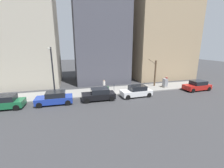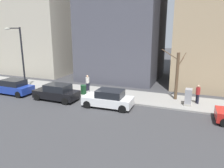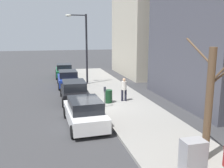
{
  "view_description": "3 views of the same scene",
  "coord_description": "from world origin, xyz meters",
  "px_view_note": "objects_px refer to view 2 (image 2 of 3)",
  "views": [
    {
      "loc": [
        -19.36,
        5.39,
        6.78
      ],
      "look_at": [
        1.96,
        -0.45,
        1.14
      ],
      "focal_mm": 24.0,
      "sensor_mm": 36.0,
      "label": 1
    },
    {
      "loc": [
        -17.52,
        -9.81,
        6.5
      ],
      "look_at": [
        0.09,
        -2.8,
        1.68
      ],
      "focal_mm": 35.0,
      "sensor_mm": 36.0,
      "label": 2
    },
    {
      "loc": [
        -3.12,
        -15.83,
        4.93
      ],
      "look_at": [
        1.68,
        2.54,
        1.06
      ],
      "focal_mm": 40.0,
      "sensor_mm": 36.0,
      "label": 3
    }
  ],
  "objects_px": {
    "parked_car_white": "(108,99)",
    "parked_car_blue": "(13,87)",
    "bare_tree": "(177,75)",
    "pedestrian_near_meter": "(198,93)",
    "utility_box": "(188,97)",
    "trash_bin": "(84,90)",
    "parked_car_black": "(57,92)",
    "streetlamp": "(20,53)",
    "pedestrian_midblock": "(88,82)",
    "parking_meter": "(90,88)",
    "office_block_center": "(123,9)"
  },
  "relations": [
    {
      "from": "bare_tree",
      "to": "pedestrian_near_meter",
      "type": "bearing_deg",
      "value": -106.35
    },
    {
      "from": "parking_meter",
      "to": "trash_bin",
      "type": "distance_m",
      "value": 1.09
    },
    {
      "from": "bare_tree",
      "to": "pedestrian_midblock",
      "type": "relative_size",
      "value": 2.77
    },
    {
      "from": "parked_car_black",
      "to": "streetlamp",
      "type": "relative_size",
      "value": 0.65
    },
    {
      "from": "bare_tree",
      "to": "pedestrian_midblock",
      "type": "height_order",
      "value": "bare_tree"
    },
    {
      "from": "parked_car_white",
      "to": "streetlamp",
      "type": "xyz_separation_m",
      "value": [
        1.58,
        10.69,
        3.28
      ]
    },
    {
      "from": "pedestrian_midblock",
      "to": "trash_bin",
      "type": "bearing_deg",
      "value": -161.32
    },
    {
      "from": "parked_car_black",
      "to": "pedestrian_near_meter",
      "type": "height_order",
      "value": "pedestrian_near_meter"
    },
    {
      "from": "parked_car_black",
      "to": "office_block_center",
      "type": "bearing_deg",
      "value": -11.13
    },
    {
      "from": "parked_car_blue",
      "to": "pedestrian_near_meter",
      "type": "distance_m",
      "value": 17.88
    },
    {
      "from": "parked_car_blue",
      "to": "pedestrian_near_meter",
      "type": "height_order",
      "value": "pedestrian_near_meter"
    },
    {
      "from": "parked_car_white",
      "to": "trash_bin",
      "type": "distance_m",
      "value": 4.23
    },
    {
      "from": "bare_tree",
      "to": "office_block_center",
      "type": "distance_m",
      "value": 12.81
    },
    {
      "from": "parked_car_blue",
      "to": "pedestrian_midblock",
      "type": "relative_size",
      "value": 2.55
    },
    {
      "from": "utility_box",
      "to": "bare_tree",
      "type": "distance_m",
      "value": 2.37
    },
    {
      "from": "parked_car_blue",
      "to": "streetlamp",
      "type": "relative_size",
      "value": 0.65
    },
    {
      "from": "streetlamp",
      "to": "pedestrian_midblock",
      "type": "distance_m",
      "value": 7.71
    },
    {
      "from": "bare_tree",
      "to": "parked_car_white",
      "type": "bearing_deg",
      "value": 127.5
    },
    {
      "from": "parking_meter",
      "to": "trash_bin",
      "type": "xyz_separation_m",
      "value": [
        0.45,
        0.92,
        -0.38
      ]
    },
    {
      "from": "parked_car_black",
      "to": "utility_box",
      "type": "xyz_separation_m",
      "value": [
        2.6,
        -11.5,
        0.11
      ]
    },
    {
      "from": "parked_car_blue",
      "to": "parked_car_black",
      "type": "bearing_deg",
      "value": -89.16
    },
    {
      "from": "parked_car_blue",
      "to": "trash_bin",
      "type": "bearing_deg",
      "value": -71.59
    },
    {
      "from": "trash_bin",
      "to": "streetlamp",
      "type": "bearing_deg",
      "value": 94.99
    },
    {
      "from": "pedestrian_midblock",
      "to": "office_block_center",
      "type": "xyz_separation_m",
      "value": [
        8.23,
        -1.03,
        7.89
      ]
    },
    {
      "from": "trash_bin",
      "to": "pedestrian_midblock",
      "type": "xyz_separation_m",
      "value": [
        1.2,
        0.17,
        0.49
      ]
    },
    {
      "from": "parked_car_blue",
      "to": "trash_bin",
      "type": "distance_m",
      "value": 7.28
    },
    {
      "from": "parking_meter",
      "to": "parked_car_white",
      "type": "bearing_deg",
      "value": -122.87
    },
    {
      "from": "bare_tree",
      "to": "streetlamp",
      "type": "bearing_deg",
      "value": 98.41
    },
    {
      "from": "parked_car_blue",
      "to": "pedestrian_near_meter",
      "type": "relative_size",
      "value": 2.55
    },
    {
      "from": "streetlamp",
      "to": "utility_box",
      "type": "bearing_deg",
      "value": -86.57
    },
    {
      "from": "parked_car_white",
      "to": "parked_car_blue",
      "type": "relative_size",
      "value": 1.01
    },
    {
      "from": "office_block_center",
      "to": "parked_car_white",
      "type": "bearing_deg",
      "value": -166.67
    },
    {
      "from": "parked_car_black",
      "to": "pedestrian_midblock",
      "type": "height_order",
      "value": "pedestrian_midblock"
    },
    {
      "from": "parking_meter",
      "to": "bare_tree",
      "type": "height_order",
      "value": "bare_tree"
    },
    {
      "from": "pedestrian_midblock",
      "to": "utility_box",
      "type": "bearing_deg",
      "value": -84.0
    },
    {
      "from": "pedestrian_near_meter",
      "to": "bare_tree",
      "type": "bearing_deg",
      "value": 43.34
    },
    {
      "from": "utility_box",
      "to": "pedestrian_midblock",
      "type": "bearing_deg",
      "value": 85.43
    },
    {
      "from": "parked_car_white",
      "to": "office_block_center",
      "type": "height_order",
      "value": "office_block_center"
    },
    {
      "from": "parked_car_blue",
      "to": "bare_tree",
      "type": "distance_m",
      "value": 16.23
    },
    {
      "from": "parked_car_white",
      "to": "pedestrian_near_meter",
      "type": "bearing_deg",
      "value": -66.45
    },
    {
      "from": "bare_tree",
      "to": "parked_car_blue",
      "type": "bearing_deg",
      "value": 104.03
    },
    {
      "from": "streetlamp",
      "to": "trash_bin",
      "type": "relative_size",
      "value": 7.22
    },
    {
      "from": "parking_meter",
      "to": "utility_box",
      "type": "height_order",
      "value": "utility_box"
    },
    {
      "from": "parking_meter",
      "to": "bare_tree",
      "type": "relative_size",
      "value": 0.29
    },
    {
      "from": "utility_box",
      "to": "trash_bin",
      "type": "distance_m",
      "value": 9.9
    },
    {
      "from": "parked_car_blue",
      "to": "streetlamp",
      "type": "height_order",
      "value": "streetlamp"
    },
    {
      "from": "parked_car_black",
      "to": "bare_tree",
      "type": "bearing_deg",
      "value": -68.35
    },
    {
      "from": "parked_car_white",
      "to": "bare_tree",
      "type": "relative_size",
      "value": 0.93
    },
    {
      "from": "pedestrian_midblock",
      "to": "parked_car_white",
      "type": "bearing_deg",
      "value": -121.32
    },
    {
      "from": "trash_bin",
      "to": "pedestrian_midblock",
      "type": "height_order",
      "value": "pedestrian_midblock"
    }
  ]
}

